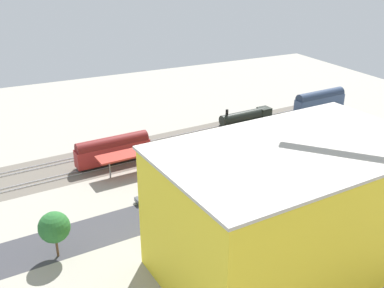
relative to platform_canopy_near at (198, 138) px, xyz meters
name	(u,v)px	position (x,y,z in m)	size (l,w,h in m)	color
ground_plane	(221,184)	(1.92, 13.47, -4.22)	(179.05, 179.05, 0.00)	#9E998C
rail_bed	(174,144)	(1.92, -8.42, -4.22)	(111.90, 14.92, 0.01)	#665E54
street_asphalt	(230,192)	(1.92, 16.88, -4.22)	(111.90, 9.00, 0.01)	#38383D
track_rails	(174,143)	(1.92, -8.42, -4.04)	(111.65, 16.10, 0.12)	#9E9EA8
platform_canopy_near	(198,138)	(0.00, 0.00, 0.00)	(45.55, 7.35, 4.43)	#A82D23
locomotive	(248,117)	(-20.77, -11.88, -2.38)	(16.67, 3.88, 5.16)	black
passenger_coach	(320,100)	(-44.42, -11.88, -1.12)	(16.55, 4.19, 5.93)	black
freight_coach_far	(113,149)	(17.67, -4.96, -1.08)	(16.26, 4.10, 5.99)	black
parked_car_0	(337,154)	(-27.09, 14.00, -3.46)	(4.67, 2.30, 1.74)	black
parked_car_1	(314,159)	(-20.73, 13.90, -3.49)	(4.95, 2.32, 1.66)	black
parked_car_2	(287,164)	(-14.17, 13.12, -3.47)	(4.88, 2.15, 1.72)	black
parked_car_3	(265,170)	(-8.42, 13.46, -3.46)	(4.34, 1.81, 1.72)	black
parked_car_4	(239,176)	(-2.12, 13.48, -3.49)	(4.37, 2.04, 1.66)	black
parked_car_5	(206,184)	(5.05, 13.37, -3.52)	(4.57, 2.27, 1.57)	black
parked_car_6	(178,190)	(10.96, 13.28, -3.51)	(4.24, 2.12, 1.59)	black
parked_car_7	(148,197)	(17.01, 13.22, -3.49)	(4.69, 2.11, 1.64)	black
construction_building	(290,209)	(5.48, 38.57, 4.79)	(35.96, 21.40, 18.03)	yellow
construction_roof_slab	(297,148)	(5.48, 38.57, 14.01)	(36.56, 22.00, 0.40)	#B7B2A8
box_truck_0	(248,195)	(1.38, 22.21, -2.46)	(10.41, 3.02, 3.61)	black
street_tree_0	(204,188)	(10.37, 22.47, 1.33)	(5.65, 5.65, 8.38)	brown
street_tree_1	(54,227)	(34.80, 22.29, 0.82)	(4.63, 4.63, 7.37)	brown
street_tree_2	(171,197)	(16.41, 22.50, 1.15)	(5.57, 5.57, 8.16)	brown
street_tree_3	(369,148)	(-28.42, 21.07, 0.51)	(5.69, 5.69, 7.59)	brown
street_tree_4	(344,157)	(-20.81, 21.90, 0.33)	(4.28, 4.28, 6.72)	brown
street_tree_5	(264,171)	(-1.48, 22.42, 1.82)	(5.90, 5.90, 9.01)	brown
traffic_light	(212,162)	(3.55, 12.56, 0.46)	(0.50, 0.36, 7.15)	#333333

